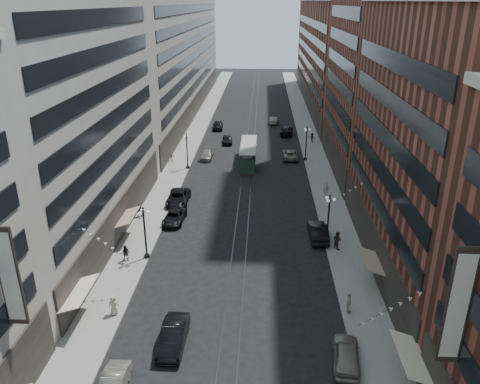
% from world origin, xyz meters
% --- Properties ---
extents(ground, '(220.00, 220.00, 0.00)m').
position_xyz_m(ground, '(0.00, 60.00, 0.00)').
color(ground, black).
rests_on(ground, ground).
extents(sidewalk_west, '(4.00, 180.00, 0.15)m').
position_xyz_m(sidewalk_west, '(-11.00, 70.00, 0.07)').
color(sidewalk_west, gray).
rests_on(sidewalk_west, ground).
extents(sidewalk_east, '(4.00, 180.00, 0.15)m').
position_xyz_m(sidewalk_east, '(11.00, 70.00, 0.07)').
color(sidewalk_east, gray).
rests_on(sidewalk_east, ground).
extents(rail_west, '(0.12, 180.00, 0.02)m').
position_xyz_m(rail_west, '(-0.70, 70.00, 0.01)').
color(rail_west, '#2D2D33').
rests_on(rail_west, ground).
extents(rail_east, '(0.12, 180.00, 0.02)m').
position_xyz_m(rail_east, '(0.70, 70.00, 0.01)').
color(rail_east, '#2D2D33').
rests_on(rail_east, ground).
extents(building_west_mid, '(8.00, 36.00, 28.00)m').
position_xyz_m(building_west_mid, '(-17.00, 33.00, 14.00)').
color(building_west_mid, '#A7A394').
rests_on(building_west_mid, ground).
extents(building_west_far, '(8.00, 90.00, 26.00)m').
position_xyz_m(building_west_far, '(-17.00, 96.00, 13.00)').
color(building_west_far, '#A7A394').
rests_on(building_west_far, ground).
extents(building_east_mid, '(8.00, 30.00, 24.00)m').
position_xyz_m(building_east_mid, '(17.00, 28.00, 12.00)').
color(building_east_mid, brown).
rests_on(building_east_mid, ground).
extents(building_east_tower, '(8.00, 26.00, 42.00)m').
position_xyz_m(building_east_tower, '(17.00, 56.00, 21.00)').
color(building_east_tower, brown).
rests_on(building_east_tower, ground).
extents(building_east_far, '(8.00, 72.00, 24.00)m').
position_xyz_m(building_east_far, '(17.00, 105.00, 12.00)').
color(building_east_far, brown).
rests_on(building_east_far, ground).
extents(lamppost_sw_far, '(1.03, 1.14, 5.52)m').
position_xyz_m(lamppost_sw_far, '(-9.20, 28.00, 3.10)').
color(lamppost_sw_far, black).
rests_on(lamppost_sw_far, sidewalk_west).
extents(lamppost_sw_mid, '(1.03, 1.14, 5.52)m').
position_xyz_m(lamppost_sw_mid, '(-9.20, 55.00, 3.10)').
color(lamppost_sw_mid, black).
rests_on(lamppost_sw_mid, sidewalk_west).
extents(lamppost_se_far, '(1.03, 1.14, 5.52)m').
position_xyz_m(lamppost_se_far, '(9.20, 32.00, 3.10)').
color(lamppost_se_far, black).
rests_on(lamppost_se_far, sidewalk_east).
extents(lamppost_se_mid, '(1.03, 1.14, 5.52)m').
position_xyz_m(lamppost_se_mid, '(9.20, 60.00, 3.10)').
color(lamppost_se_mid, black).
rests_on(lamppost_se_mid, sidewalk_east).
extents(streetcar, '(2.46, 11.12, 3.08)m').
position_xyz_m(streetcar, '(0.00, 58.43, 1.42)').
color(streetcar, '#223629').
rests_on(streetcar, ground).
extents(car_2, '(2.46, 4.89, 1.33)m').
position_xyz_m(car_2, '(-7.91, 36.40, 0.66)').
color(car_2, black).
rests_on(car_2, ground).
extents(car_4, '(2.43, 4.87, 1.59)m').
position_xyz_m(car_4, '(8.40, 14.16, 0.80)').
color(car_4, gray).
rests_on(car_4, ground).
extents(car_5, '(1.80, 5.07, 1.67)m').
position_xyz_m(car_5, '(-4.20, 15.47, 0.83)').
color(car_5, black).
rests_on(car_5, ground).
extents(pedestrian_1, '(0.85, 0.47, 1.74)m').
position_xyz_m(pedestrian_1, '(-9.72, 18.76, 1.02)').
color(pedestrian_1, '#B0AA92').
rests_on(pedestrian_1, sidewalk_west).
extents(pedestrian_2, '(0.83, 0.47, 1.67)m').
position_xyz_m(pedestrian_2, '(-11.06, 27.26, 0.99)').
color(pedestrian_2, black).
rests_on(pedestrian_2, sidewalk_west).
extents(pedestrian_4, '(0.59, 1.12, 1.85)m').
position_xyz_m(pedestrian_4, '(9.50, 19.97, 1.07)').
color(pedestrian_4, beige).
rests_on(pedestrian_4, sidewalk_east).
extents(car_7, '(2.72, 5.75, 1.59)m').
position_xyz_m(car_7, '(-8.40, 41.88, 0.79)').
color(car_7, black).
rests_on(car_7, ground).
extents(car_8, '(2.12, 4.82, 1.38)m').
position_xyz_m(car_8, '(-6.87, 60.27, 0.69)').
color(car_8, slate).
rests_on(car_8, ground).
extents(car_9, '(2.17, 4.93, 1.65)m').
position_xyz_m(car_9, '(-6.80, 79.19, 0.83)').
color(car_9, black).
rests_on(car_9, ground).
extents(car_10, '(1.96, 5.27, 1.72)m').
position_xyz_m(car_10, '(8.39, 33.12, 0.86)').
color(car_10, black).
rests_on(car_10, ground).
extents(car_11, '(2.55, 5.29, 1.45)m').
position_xyz_m(car_11, '(6.80, 61.03, 0.73)').
color(car_11, gray).
rests_on(car_11, ground).
extents(car_12, '(2.84, 5.87, 1.65)m').
position_xyz_m(car_12, '(6.80, 75.77, 0.82)').
color(car_12, black).
rests_on(car_12, ground).
extents(car_13, '(2.08, 4.36, 1.44)m').
position_xyz_m(car_13, '(-4.16, 69.20, 0.72)').
color(car_13, black).
rests_on(car_13, ground).
extents(car_14, '(1.80, 4.54, 1.47)m').
position_xyz_m(car_14, '(4.50, 84.31, 0.73)').
color(car_14, slate).
rests_on(car_14, ground).
extents(pedestrian_5, '(1.53, 0.93, 1.59)m').
position_xyz_m(pedestrian_5, '(-12.26, 37.48, 0.95)').
color(pedestrian_5, black).
rests_on(pedestrian_5, sidewalk_west).
extents(pedestrian_6, '(0.89, 0.43, 1.51)m').
position_xyz_m(pedestrian_6, '(-12.32, 58.35, 0.90)').
color(pedestrian_6, '#B0A991').
rests_on(pedestrian_6, sidewalk_west).
extents(pedestrian_7, '(0.97, 1.06, 1.93)m').
position_xyz_m(pedestrian_7, '(10.09, 30.76, 1.12)').
color(pedestrian_7, black).
rests_on(pedestrian_7, sidewalk_east).
extents(pedestrian_8, '(0.69, 0.48, 1.82)m').
position_xyz_m(pedestrian_8, '(10.71, 45.74, 1.06)').
color(pedestrian_8, '#ADA78F').
rests_on(pedestrian_8, sidewalk_east).
extents(pedestrian_9, '(1.12, 0.63, 1.64)m').
position_xyz_m(pedestrian_9, '(11.21, 70.49, 0.97)').
color(pedestrian_9, black).
rests_on(pedestrian_9, sidewalk_east).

